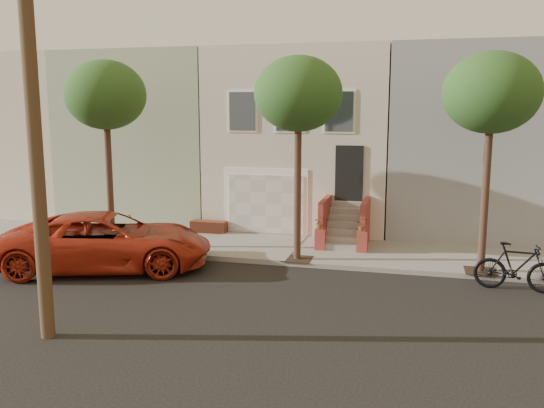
# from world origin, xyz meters

# --- Properties ---
(ground) EXTENTS (90.00, 90.00, 0.00)m
(ground) POSITION_xyz_m (0.00, 0.00, 0.00)
(ground) COLOR black
(ground) RESTS_ON ground
(sidewalk) EXTENTS (40.00, 3.70, 0.15)m
(sidewalk) POSITION_xyz_m (0.00, 5.35, 0.07)
(sidewalk) COLOR gray
(sidewalk) RESTS_ON ground
(house_row) EXTENTS (33.10, 11.70, 7.00)m
(house_row) POSITION_xyz_m (0.00, 11.19, 3.64)
(house_row) COLOR beige
(house_row) RESTS_ON sidewalk
(tree_left) EXTENTS (2.70, 2.57, 6.30)m
(tree_left) POSITION_xyz_m (-5.50, 3.90, 5.26)
(tree_left) COLOR #2D2116
(tree_left) RESTS_ON sidewalk
(tree_mid) EXTENTS (2.70, 2.57, 6.30)m
(tree_mid) POSITION_xyz_m (1.00, 3.90, 5.26)
(tree_mid) COLOR #2D2116
(tree_mid) RESTS_ON sidewalk
(tree_right) EXTENTS (2.70, 2.57, 6.30)m
(tree_right) POSITION_xyz_m (6.50, 3.90, 5.26)
(tree_right) COLOR #2D2116
(tree_right) RESTS_ON sidewalk
(pickup_truck) EXTENTS (6.83, 4.70, 1.74)m
(pickup_truck) POSITION_xyz_m (-4.48, 1.87, 0.87)
(pickup_truck) COLOR #B32D18
(pickup_truck) RESTS_ON ground
(motorcycle) EXTENTS (2.25, 0.85, 1.32)m
(motorcycle) POSITION_xyz_m (7.29, 2.69, 0.66)
(motorcycle) COLOR black
(motorcycle) RESTS_ON ground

